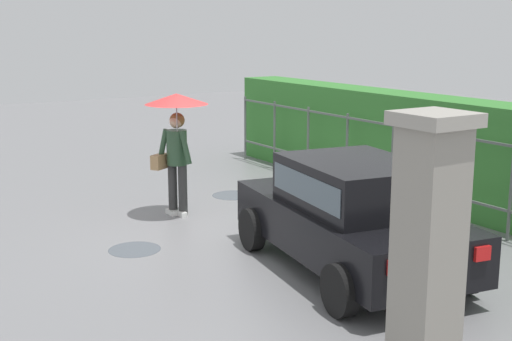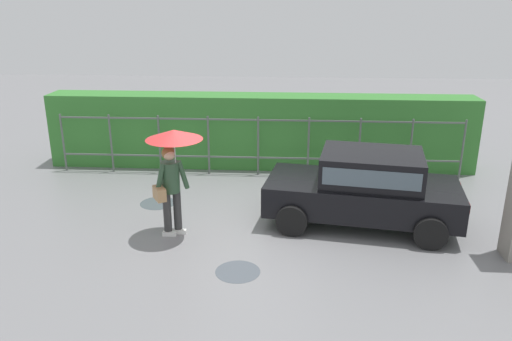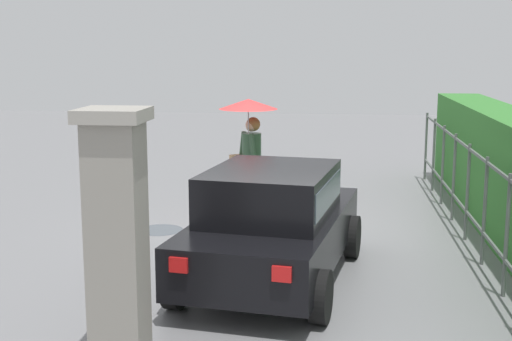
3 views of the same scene
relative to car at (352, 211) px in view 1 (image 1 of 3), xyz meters
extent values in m
plane|color=slate|center=(-2.41, -0.49, -0.80)|extent=(40.00, 40.00, 0.00)
cube|color=black|center=(-0.06, 0.01, -0.22)|extent=(3.91, 2.20, 0.60)
cube|color=black|center=(0.09, -0.01, 0.38)|extent=(2.10, 1.72, 0.60)
cube|color=#4C5B66|center=(0.09, -0.01, 0.40)|extent=(1.96, 1.72, 0.33)
cylinder|color=black|center=(-1.43, -0.62, -0.50)|extent=(0.62, 0.27, 0.60)
cylinder|color=black|center=(-1.16, 1.04, -0.50)|extent=(0.62, 0.27, 0.60)
cylinder|color=black|center=(1.04, -1.02, -0.50)|extent=(0.62, 0.27, 0.60)
cylinder|color=black|center=(1.31, 0.64, -0.50)|extent=(0.62, 0.27, 0.60)
cube|color=red|center=(1.69, -0.83, -0.07)|extent=(0.09, 0.21, 0.16)
cube|color=red|center=(1.86, 0.26, -0.07)|extent=(0.09, 0.21, 0.16)
cylinder|color=#333333|center=(-3.59, -0.64, -0.37)|extent=(0.15, 0.15, 0.86)
cylinder|color=#333333|center=(-3.76, -0.75, -0.37)|extent=(0.15, 0.15, 0.86)
cube|color=white|center=(-3.56, -0.69, -0.76)|extent=(0.26, 0.10, 0.08)
cube|color=white|center=(-3.73, -0.80, -0.76)|extent=(0.26, 0.10, 0.08)
cylinder|color=#2D4C33|center=(-3.68, -0.70, 0.35)|extent=(0.34, 0.34, 0.58)
sphere|color=#DBAD89|center=(-3.68, -0.70, 0.78)|extent=(0.22, 0.22, 0.22)
sphere|color=olive|center=(-3.69, -0.67, 0.80)|extent=(0.25, 0.25, 0.25)
cylinder|color=#2D4C33|center=(-3.45, -0.65, 0.37)|extent=(0.24, 0.19, 0.56)
cylinder|color=#2D4C33|center=(-3.82, -0.88, 0.37)|extent=(0.24, 0.19, 0.56)
cylinder|color=#B2B2B7|center=(-3.56, -0.74, 0.69)|extent=(0.02, 0.02, 0.77)
cone|color=red|center=(-3.56, -0.74, 1.16)|extent=(1.03, 1.03, 0.18)
cube|color=tan|center=(-3.84, -0.93, 0.11)|extent=(0.31, 0.37, 0.24)
cube|color=gray|center=(2.49, -1.22, 0.35)|extent=(0.48, 0.48, 2.30)
cube|color=#9E998E|center=(2.49, -1.22, 1.56)|extent=(0.60, 0.60, 0.12)
cylinder|color=#59605B|center=(-7.28, 2.80, -0.05)|extent=(0.05, 0.05, 1.50)
cylinder|color=#59605B|center=(-6.02, 2.80, -0.05)|extent=(0.05, 0.05, 1.50)
cylinder|color=#59605B|center=(-4.77, 2.80, -0.05)|extent=(0.05, 0.05, 1.50)
cylinder|color=#59605B|center=(-3.52, 2.80, -0.05)|extent=(0.05, 0.05, 1.50)
cylinder|color=#59605B|center=(-2.27, 2.80, -0.05)|extent=(0.05, 0.05, 1.50)
cylinder|color=#59605B|center=(-1.01, 2.80, -0.05)|extent=(0.05, 0.05, 1.50)
cylinder|color=#59605B|center=(0.24, 2.80, -0.05)|extent=(0.05, 0.05, 1.50)
cube|color=#59605B|center=(-2.27, 2.80, 0.62)|extent=(10.02, 0.03, 0.04)
cube|color=#59605B|center=(-2.27, 2.80, -0.35)|extent=(10.02, 0.03, 0.04)
cube|color=#387F33|center=(-2.27, 3.54, 0.15)|extent=(11.02, 0.90, 1.90)
cylinder|color=#4C545B|center=(-2.31, -2.04, -0.80)|extent=(0.75, 0.75, 0.00)
cylinder|color=#4C545B|center=(-4.35, 0.76, -0.80)|extent=(0.78, 0.78, 0.00)
camera|label=1|loc=(6.59, -5.56, 2.33)|focal=48.53mm
camera|label=2|loc=(-1.54, -9.34, 3.48)|focal=35.49mm
camera|label=3|loc=(8.53, 0.74, 2.16)|focal=49.16mm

